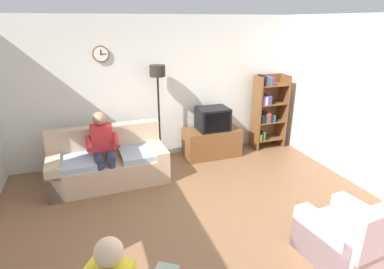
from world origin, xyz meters
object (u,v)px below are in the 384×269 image
object	(u,v)px
floor_lamp	(158,88)
armchair_near_bookshelf	(348,239)
tv	(213,119)
bookshelf	(267,110)
person_on_couch	(103,146)
couch	(109,164)
tv_stand	(212,142)

from	to	relation	value
floor_lamp	armchair_near_bookshelf	bearing A→B (deg)	-67.60
tv	bookshelf	world-z (taller)	bookshelf
person_on_couch	floor_lamp	bearing A→B (deg)	30.05
floor_lamp	couch	bearing A→B (deg)	-153.15
couch	floor_lamp	world-z (taller)	floor_lamp
bookshelf	person_on_couch	xyz separation A→B (m)	(-3.40, -0.60, -0.12)
tv_stand	bookshelf	xyz separation A→B (m)	(1.28, 0.07, 0.53)
bookshelf	armchair_near_bookshelf	xyz separation A→B (m)	(-0.94, -3.30, -0.52)
tv_stand	person_on_couch	bearing A→B (deg)	-166.06
person_on_couch	tv_stand	bearing A→B (deg)	13.94
bookshelf	tv_stand	bearing A→B (deg)	-176.78
tv	couch	bearing A→B (deg)	-169.21
tv	armchair_near_bookshelf	world-z (taller)	tv
tv	bookshelf	size ratio (longest dim) A/B	0.38
tv	bookshelf	bearing A→B (deg)	4.31
armchair_near_bookshelf	person_on_couch	bearing A→B (deg)	132.24
couch	tv	distance (m)	2.15
floor_lamp	person_on_couch	world-z (taller)	floor_lamp
tv	person_on_couch	world-z (taller)	person_on_couch
floor_lamp	armchair_near_bookshelf	distance (m)	3.78
person_on_couch	bookshelf	bearing A→B (deg)	9.99
tv	armchair_near_bookshelf	xyz separation A→B (m)	(0.33, -3.20, -0.50)
tv	floor_lamp	world-z (taller)	floor_lamp
couch	person_on_couch	xyz separation A→B (m)	(-0.06, -0.11, 0.39)
floor_lamp	person_on_couch	size ratio (longest dim) A/B	1.49
couch	tv_stand	bearing A→B (deg)	11.44
tv	floor_lamp	bearing A→B (deg)	173.22
floor_lamp	armchair_near_bookshelf	world-z (taller)	floor_lamp
couch	tv_stand	size ratio (longest dim) A/B	1.75
tv_stand	tv	xyz separation A→B (m)	(-0.00, -0.02, 0.50)
tv_stand	floor_lamp	world-z (taller)	floor_lamp
floor_lamp	tv_stand	bearing A→B (deg)	-5.44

